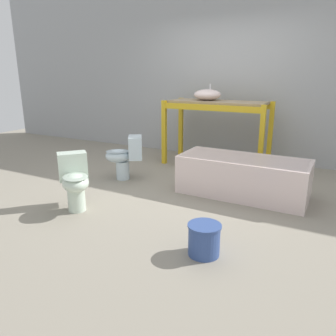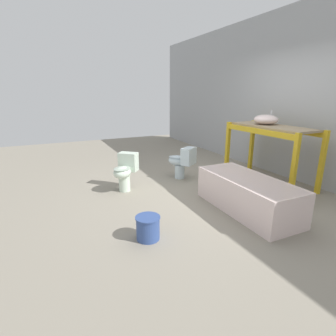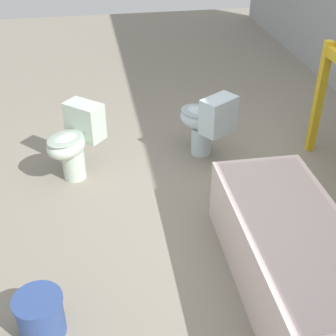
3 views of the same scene
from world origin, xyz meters
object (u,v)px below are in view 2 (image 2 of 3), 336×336
at_px(bathtub_main, 247,192).
at_px(bucket_white, 148,227).
at_px(toilet_near, 125,170).
at_px(sink_basin, 266,119).
at_px(toilet_far, 182,161).

height_order(bathtub_main, bucket_white, bathtub_main).
bearing_deg(toilet_near, sink_basin, 29.36).
relative_size(toilet_near, bucket_white, 2.19).
xyz_separation_m(toilet_far, bucket_white, (1.81, -1.43, -0.21)).
relative_size(bathtub_main, toilet_near, 2.52).
bearing_deg(toilet_near, bathtub_main, -7.68).
height_order(sink_basin, toilet_near, sink_basin).
xyz_separation_m(sink_basin, bucket_white, (1.10, -2.82, -1.02)).
bearing_deg(toilet_far, sink_basin, 120.59).
relative_size(sink_basin, toilet_far, 0.70).
bearing_deg(bucket_white, toilet_near, 172.04).
xyz_separation_m(bathtub_main, toilet_near, (-1.56, -1.34, 0.07)).
bearing_deg(bucket_white, sink_basin, 111.40).
xyz_separation_m(sink_basin, bathtub_main, (1.00, -1.24, -0.88)).
relative_size(toilet_far, bucket_white, 2.19).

